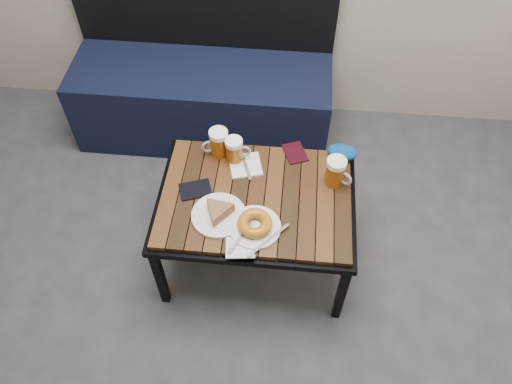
# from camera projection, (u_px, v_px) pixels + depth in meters

# --- Properties ---
(bench) EXTENTS (1.40, 0.50, 0.95)m
(bench) POSITION_uv_depth(u_px,v_px,m) (203.00, 92.00, 2.80)
(bench) COLOR black
(bench) RESTS_ON ground
(cafe_table) EXTENTS (0.84, 0.62, 0.47)m
(cafe_table) POSITION_uv_depth(u_px,v_px,m) (256.00, 202.00, 2.13)
(cafe_table) COLOR black
(cafe_table) RESTS_ON ground
(beer_mug_left) EXTENTS (0.13, 0.10, 0.13)m
(beer_mug_left) POSITION_uv_depth(u_px,v_px,m) (218.00, 143.00, 2.19)
(beer_mug_left) COLOR #91460B
(beer_mug_left) RESTS_ON cafe_table
(beer_mug_centre) EXTENTS (0.12, 0.09, 0.12)m
(beer_mug_centre) POSITION_uv_depth(u_px,v_px,m) (235.00, 150.00, 2.17)
(beer_mug_centre) COLOR #91460B
(beer_mug_centre) RESTS_ON cafe_table
(beer_mug_right) EXTENTS (0.13, 0.11, 0.14)m
(beer_mug_right) POSITION_uv_depth(u_px,v_px,m) (336.00, 172.00, 2.09)
(beer_mug_right) COLOR #91460B
(beer_mug_right) RESTS_ON cafe_table
(plate_pie) EXTENTS (0.22, 0.22, 0.06)m
(plate_pie) POSITION_uv_depth(u_px,v_px,m) (218.00, 213.00, 2.01)
(plate_pie) COLOR white
(plate_pie) RESTS_ON cafe_table
(plate_bagel) EXTENTS (0.24, 0.25, 0.06)m
(plate_bagel) POSITION_uv_depth(u_px,v_px,m) (255.00, 225.00, 1.98)
(plate_bagel) COLOR white
(plate_bagel) RESTS_ON cafe_table
(napkin_left) EXTENTS (0.17, 0.17, 0.01)m
(napkin_left) POSITION_uv_depth(u_px,v_px,m) (245.00, 165.00, 2.19)
(napkin_left) COLOR white
(napkin_left) RESTS_ON cafe_table
(napkin_right) EXTENTS (0.12, 0.11, 0.01)m
(napkin_right) POSITION_uv_depth(u_px,v_px,m) (240.00, 248.00, 1.94)
(napkin_right) COLOR white
(napkin_right) RESTS_ON cafe_table
(passport_navy) EXTENTS (0.16, 0.13, 0.01)m
(passport_navy) POSITION_uv_depth(u_px,v_px,m) (195.00, 190.00, 2.11)
(passport_navy) COLOR black
(passport_navy) RESTS_ON cafe_table
(passport_burgundy) EXTENTS (0.13, 0.15, 0.01)m
(passport_burgundy) POSITION_uv_depth(u_px,v_px,m) (295.00, 153.00, 2.24)
(passport_burgundy) COLOR black
(passport_burgundy) RESTS_ON cafe_table
(knit_pouch) EXTENTS (0.15, 0.11, 0.06)m
(knit_pouch) POSITION_uv_depth(u_px,v_px,m) (342.00, 152.00, 2.21)
(knit_pouch) COLOR navy
(knit_pouch) RESTS_ON cafe_table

